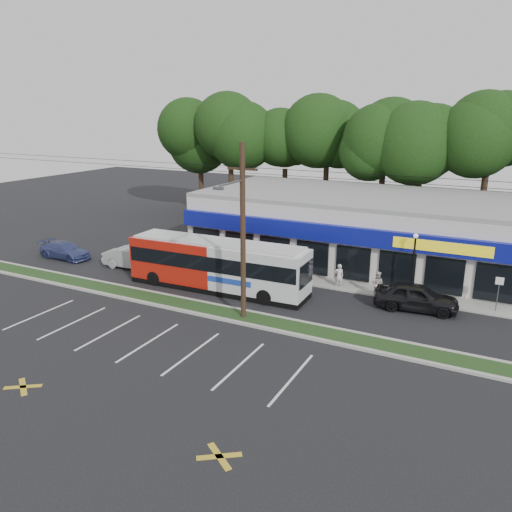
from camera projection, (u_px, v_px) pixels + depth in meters
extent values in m
plane|color=black|center=(191.00, 315.00, 29.43)|extent=(120.00, 120.00, 0.00)
cube|color=#1E3716|center=(200.00, 308.00, 30.27)|extent=(40.00, 1.60, 0.12)
cube|color=#9E9E93|center=(192.00, 313.00, 29.54)|extent=(40.00, 0.25, 0.14)
cube|color=#9E9E93|center=(208.00, 303.00, 30.99)|extent=(40.00, 0.25, 0.14)
cube|color=#9E9E93|center=(323.00, 282.00, 34.92)|extent=(32.00, 2.20, 0.10)
cube|color=beige|center=(360.00, 228.00, 40.00)|extent=(25.00, 12.00, 5.00)
cube|color=#101899|center=(335.00, 234.00, 34.40)|extent=(25.00, 0.50, 1.20)
cube|color=black|center=(335.00, 261.00, 35.13)|extent=(24.00, 0.12, 2.40)
cube|color=yellow|center=(442.00, 247.00, 31.11)|extent=(6.00, 0.06, 0.70)
cube|color=gray|center=(362.00, 196.00, 39.25)|extent=(25.00, 12.00, 0.30)
cylinder|color=black|center=(243.00, 235.00, 27.57)|extent=(0.30, 0.30, 10.00)
cube|color=black|center=(242.00, 169.00, 26.56)|extent=(1.80, 0.12, 0.12)
cylinder|color=#59595E|center=(231.00, 183.00, 25.70)|extent=(0.10, 2.40, 0.10)
cube|color=#59595E|center=(218.00, 188.00, 24.62)|extent=(0.50, 0.25, 0.15)
cylinder|color=black|center=(195.00, 164.00, 27.84)|extent=(50.00, 0.02, 0.02)
cylinder|color=black|center=(195.00, 170.00, 27.93)|extent=(50.00, 0.02, 0.02)
cylinder|color=black|center=(413.00, 268.00, 31.58)|extent=(0.12, 0.12, 4.00)
sphere|color=silver|center=(416.00, 236.00, 30.99)|extent=(0.30, 0.30, 0.30)
cylinder|color=#59595E|center=(498.00, 295.00, 29.48)|extent=(0.06, 0.06, 2.20)
cube|color=white|center=(500.00, 281.00, 29.18)|extent=(0.45, 0.04, 0.45)
cylinder|color=black|center=(202.00, 189.00, 57.84)|extent=(0.56, 0.56, 5.72)
sphere|color=black|center=(201.00, 139.00, 56.26)|extent=(6.76, 6.76, 6.76)
cylinder|color=black|center=(240.00, 192.00, 55.65)|extent=(0.56, 0.56, 5.72)
sphere|color=black|center=(239.00, 141.00, 54.08)|extent=(6.76, 6.76, 6.76)
cylinder|color=black|center=(281.00, 195.00, 53.46)|extent=(0.56, 0.56, 5.72)
sphere|color=black|center=(281.00, 142.00, 51.89)|extent=(6.76, 6.76, 6.76)
cylinder|color=black|center=(325.00, 199.00, 51.28)|extent=(0.56, 0.56, 5.72)
sphere|color=black|center=(327.00, 143.00, 49.71)|extent=(6.76, 6.76, 6.76)
cylinder|color=black|center=(373.00, 203.00, 49.09)|extent=(0.56, 0.56, 5.72)
sphere|color=black|center=(377.00, 145.00, 47.52)|extent=(6.76, 6.76, 6.76)
cylinder|color=black|center=(426.00, 207.00, 46.91)|extent=(0.56, 0.56, 5.72)
sphere|color=black|center=(432.00, 146.00, 45.34)|extent=(6.76, 6.76, 6.76)
cylinder|color=black|center=(484.00, 212.00, 44.72)|extent=(0.56, 0.56, 5.72)
sphere|color=black|center=(492.00, 148.00, 43.15)|extent=(6.76, 6.76, 6.76)
cube|color=#A8170C|center=(178.00, 258.00, 34.44)|extent=(6.30, 2.77, 2.85)
cube|color=silver|center=(260.00, 270.00, 31.87)|extent=(6.30, 2.77, 2.85)
cube|color=black|center=(218.00, 286.00, 33.60)|extent=(12.52, 2.90, 0.36)
cube|color=black|center=(217.00, 259.00, 33.06)|extent=(12.27, 3.01, 0.99)
cube|color=black|center=(306.00, 274.00, 30.52)|extent=(0.12, 2.21, 1.45)
cube|color=#193899|center=(229.00, 281.00, 31.54)|extent=(3.11, 0.12, 0.36)
cube|color=silver|center=(217.00, 242.00, 32.74)|extent=(11.89, 2.68, 0.19)
cylinder|color=black|center=(154.00, 278.00, 34.29)|extent=(1.00, 0.32, 1.00)
cylinder|color=black|center=(174.00, 269.00, 36.33)|extent=(1.00, 0.32, 1.00)
cylinder|color=black|center=(264.00, 297.00, 30.85)|extent=(1.00, 0.32, 1.00)
cylinder|color=black|center=(279.00, 285.00, 32.89)|extent=(1.00, 0.32, 1.00)
imported|color=black|center=(416.00, 297.00, 29.95)|extent=(5.05, 2.46, 1.66)
imported|color=#ADB2B5|center=(134.00, 258.00, 37.94)|extent=(4.96, 2.10, 1.59)
imported|color=navy|center=(65.00, 250.00, 40.51)|extent=(4.65, 1.98, 1.34)
imported|color=silver|center=(339.00, 276.00, 33.71)|extent=(0.72, 0.62, 1.68)
imported|color=beige|center=(377.00, 284.00, 32.11)|extent=(0.88, 0.72, 1.70)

